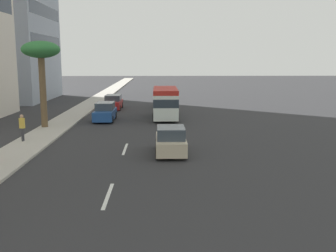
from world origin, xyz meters
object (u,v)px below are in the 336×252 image
car_fourth (113,102)px  palm_tree (41,54)px  car_second (105,112)px  minibus_lead (165,102)px  pedestrian_mid_block (22,126)px  car_third (171,141)px  car_fifth (165,102)px

car_fourth → palm_tree: bearing=-18.4°
car_second → car_fourth: bearing=-178.6°
minibus_lead → palm_tree: bearing=118.2°
pedestrian_mid_block → car_third: bearing=-5.8°
palm_tree → car_fifth: bearing=-36.9°
car_third → car_fifth: car_third is taller
minibus_lead → car_second: minibus_lead is taller
minibus_lead → palm_tree: 12.26m
minibus_lead → palm_tree: size_ratio=0.97×
car_third → palm_tree: palm_tree is taller
car_third → minibus_lead: bearing=0.3°
pedestrian_mid_block → car_second: bearing=78.9°
car_second → car_third: size_ratio=1.11×
minibus_lead → car_fourth: minibus_lead is taller
car_fourth → pedestrian_mid_block: bearing=-12.5°
car_second → car_third: car_second is taller
car_fifth → palm_tree: 17.69m
minibus_lead → car_third: bearing=-179.7°
minibus_lead → palm_tree: palm_tree is taller
minibus_lead → pedestrian_mid_block: 14.91m
palm_tree → minibus_lead: bearing=-61.8°
minibus_lead → car_third: (-14.40, -0.07, -0.82)m
car_fourth → pedestrian_mid_block: pedestrian_mid_block is taller
pedestrian_mid_block → palm_tree: palm_tree is taller
car_second → car_fifth: (9.34, -5.70, -0.05)m
car_third → pedestrian_mid_block: bearing=71.8°
pedestrian_mid_block → car_fifth: bearing=74.9°
car_second → car_fourth: (8.56, 0.21, -0.03)m
minibus_lead → car_fifth: minibus_lead is taller
minibus_lead → pedestrian_mid_block: minibus_lead is taller
car_fifth → palm_tree: bearing=143.1°
car_second → pedestrian_mid_block: size_ratio=2.43×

